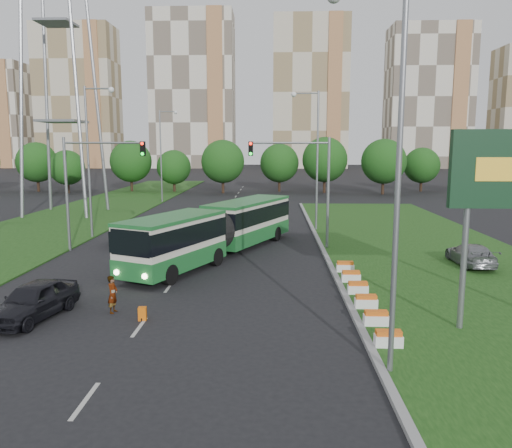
{
  "coord_description": "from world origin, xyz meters",
  "views": [
    {
      "loc": [
        2.45,
        -25.43,
        7.36
      ],
      "look_at": [
        1.44,
        5.07,
        2.6
      ],
      "focal_mm": 35.0,
      "sensor_mm": 36.0,
      "label": 1
    }
  ],
  "objects_px": {
    "articulated_bus": "(214,230)",
    "shopping_trolley": "(142,314)",
    "traffic_mast_median": "(306,175)",
    "car_left_near": "(33,300)",
    "traffic_mast_left": "(89,176)",
    "car_left_far": "(123,237)",
    "transmission_pylon": "(55,2)",
    "pedestrian": "(113,294)",
    "car_median": "(471,254)"
  },
  "relations": [
    {
      "from": "car_median",
      "to": "car_left_far",
      "type": "bearing_deg",
      "value": -14.58
    },
    {
      "from": "car_median",
      "to": "traffic_mast_left",
      "type": "bearing_deg",
      "value": -9.44
    },
    {
      "from": "traffic_mast_median",
      "to": "car_left_near",
      "type": "distance_m",
      "value": 20.17
    },
    {
      "from": "traffic_mast_median",
      "to": "car_left_far",
      "type": "bearing_deg",
      "value": 176.12
    },
    {
      "from": "car_left_far",
      "to": "shopping_trolley",
      "type": "distance_m",
      "value": 17.04
    },
    {
      "from": "traffic_mast_left",
      "to": "car_median",
      "type": "bearing_deg",
      "value": -9.37
    },
    {
      "from": "articulated_bus",
      "to": "pedestrian",
      "type": "height_order",
      "value": "articulated_bus"
    },
    {
      "from": "traffic_mast_left",
      "to": "car_median",
      "type": "height_order",
      "value": "traffic_mast_left"
    },
    {
      "from": "traffic_mast_left",
      "to": "car_left_far",
      "type": "relative_size",
      "value": 1.94
    },
    {
      "from": "traffic_mast_median",
      "to": "car_left_far",
      "type": "relative_size",
      "value": 1.94
    },
    {
      "from": "traffic_mast_left",
      "to": "car_left_far",
      "type": "bearing_deg",
      "value": 49.23
    },
    {
      "from": "shopping_trolley",
      "to": "car_left_near",
      "type": "bearing_deg",
      "value": 173.62
    },
    {
      "from": "traffic_mast_left",
      "to": "car_left_far",
      "type": "distance_m",
      "value": 5.31
    },
    {
      "from": "shopping_trolley",
      "to": "traffic_mast_left",
      "type": "bearing_deg",
      "value": 111.78
    },
    {
      "from": "traffic_mast_left",
      "to": "transmission_pylon",
      "type": "relative_size",
      "value": 0.18
    },
    {
      "from": "traffic_mast_left",
      "to": "transmission_pylon",
      "type": "bearing_deg",
      "value": 116.86
    },
    {
      "from": "car_left_near",
      "to": "pedestrian",
      "type": "xyz_separation_m",
      "value": [
        3.17,
        0.88,
        0.04
      ]
    },
    {
      "from": "pedestrian",
      "to": "shopping_trolley",
      "type": "bearing_deg",
      "value": -113.72
    },
    {
      "from": "traffic_mast_left",
      "to": "articulated_bus",
      "type": "height_order",
      "value": "traffic_mast_left"
    },
    {
      "from": "transmission_pylon",
      "to": "articulated_bus",
      "type": "bearing_deg",
      "value": -47.77
    },
    {
      "from": "car_median",
      "to": "car_left_near",
      "type": "bearing_deg",
      "value": 23.86
    },
    {
      "from": "transmission_pylon",
      "to": "pedestrian",
      "type": "xyz_separation_m",
      "value": [
        15.35,
        -32.21,
        -21.15
      ]
    },
    {
      "from": "articulated_bus",
      "to": "car_left_far",
      "type": "xyz_separation_m",
      "value": [
        -7.23,
        3.3,
        -1.13
      ]
    },
    {
      "from": "car_left_far",
      "to": "shopping_trolley",
      "type": "relative_size",
      "value": 7.15
    },
    {
      "from": "traffic_mast_median",
      "to": "pedestrian",
      "type": "distance_m",
      "value": 17.63
    },
    {
      "from": "car_left_far",
      "to": "car_median",
      "type": "xyz_separation_m",
      "value": [
        23.35,
        -6.04,
        0.14
      ]
    },
    {
      "from": "traffic_mast_median",
      "to": "car_left_near",
      "type": "relative_size",
      "value": 1.69
    },
    {
      "from": "car_median",
      "to": "pedestrian",
      "type": "distance_m",
      "value": 21.3
    },
    {
      "from": "car_left_far",
      "to": "pedestrian",
      "type": "relative_size",
      "value": 2.44
    },
    {
      "from": "articulated_bus",
      "to": "shopping_trolley",
      "type": "height_order",
      "value": "articulated_bus"
    },
    {
      "from": "transmission_pylon",
      "to": "articulated_bus",
      "type": "xyz_separation_m",
      "value": [
        18.5,
        -20.38,
        -20.19
      ]
    },
    {
      "from": "traffic_mast_median",
      "to": "articulated_bus",
      "type": "bearing_deg",
      "value": -159.24
    },
    {
      "from": "car_left_near",
      "to": "traffic_mast_left",
      "type": "bearing_deg",
      "value": 111.79
    },
    {
      "from": "traffic_mast_median",
      "to": "car_left_far",
      "type": "height_order",
      "value": "traffic_mast_median"
    },
    {
      "from": "traffic_mast_left",
      "to": "articulated_bus",
      "type": "distance_m",
      "value": 9.66
    },
    {
      "from": "traffic_mast_median",
      "to": "car_left_near",
      "type": "height_order",
      "value": "traffic_mast_median"
    },
    {
      "from": "car_left_far",
      "to": "pedestrian",
      "type": "distance_m",
      "value": 15.66
    },
    {
      "from": "car_left_far",
      "to": "car_median",
      "type": "height_order",
      "value": "car_median"
    },
    {
      "from": "traffic_mast_left",
      "to": "shopping_trolley",
      "type": "height_order",
      "value": "traffic_mast_left"
    },
    {
      "from": "traffic_mast_left",
      "to": "car_left_near",
      "type": "xyz_separation_m",
      "value": [
        2.56,
        -14.08,
        -4.55
      ]
    },
    {
      "from": "traffic_mast_left",
      "to": "pedestrian",
      "type": "height_order",
      "value": "traffic_mast_left"
    },
    {
      "from": "articulated_bus",
      "to": "car_median",
      "type": "height_order",
      "value": "articulated_bus"
    },
    {
      "from": "articulated_bus",
      "to": "transmission_pylon",
      "type": "bearing_deg",
      "value": 156.52
    },
    {
      "from": "pedestrian",
      "to": "car_median",
      "type": "bearing_deg",
      "value": -57.16
    },
    {
      "from": "traffic_mast_median",
      "to": "pedestrian",
      "type": "xyz_separation_m",
      "value": [
        -9.43,
        -14.21,
        -4.5
      ]
    },
    {
      "from": "shopping_trolley",
      "to": "car_left_far",
      "type": "bearing_deg",
      "value": 103.87
    },
    {
      "from": "car_left_far",
      "to": "articulated_bus",
      "type": "bearing_deg",
      "value": -43.79
    },
    {
      "from": "transmission_pylon",
      "to": "car_median",
      "type": "relative_size",
      "value": 9.55
    },
    {
      "from": "transmission_pylon",
      "to": "traffic_mast_left",
      "type": "bearing_deg",
      "value": -63.14
    },
    {
      "from": "articulated_bus",
      "to": "car_left_far",
      "type": "relative_size",
      "value": 4.34
    }
  ]
}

